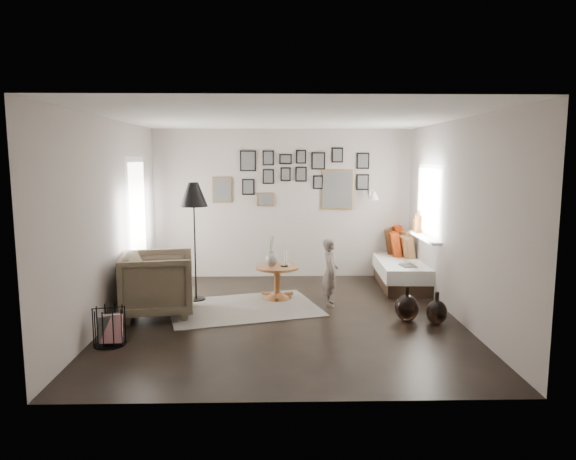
{
  "coord_description": "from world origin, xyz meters",
  "views": [
    {
      "loc": [
        -0.11,
        -6.59,
        2.09
      ],
      "look_at": [
        0.05,
        0.5,
        1.1
      ],
      "focal_mm": 32.0,
      "sensor_mm": 36.0,
      "label": 1
    }
  ],
  "objects_px": {
    "vase": "(272,257)",
    "demijohn_large": "(407,308)",
    "floor_lamp": "(194,199)",
    "child": "(330,272)",
    "daybed": "(401,266)",
    "magazine_basket": "(109,327)",
    "pedestal_table": "(277,284)",
    "demijohn_small": "(437,312)",
    "armchair": "(158,284)"
  },
  "relations": [
    {
      "from": "magazine_basket",
      "to": "demijohn_large",
      "type": "bearing_deg",
      "value": 12.16
    },
    {
      "from": "magazine_basket",
      "to": "demijohn_large",
      "type": "relative_size",
      "value": 0.94
    },
    {
      "from": "floor_lamp",
      "to": "child",
      "type": "distance_m",
      "value": 2.23
    },
    {
      "from": "armchair",
      "to": "demijohn_small",
      "type": "distance_m",
      "value": 3.66
    },
    {
      "from": "pedestal_table",
      "to": "demijohn_large",
      "type": "xyz_separation_m",
      "value": [
        1.67,
        -1.1,
        -0.05
      ]
    },
    {
      "from": "pedestal_table",
      "to": "magazine_basket",
      "type": "bearing_deg",
      "value": -135.39
    },
    {
      "from": "demijohn_large",
      "to": "demijohn_small",
      "type": "xyz_separation_m",
      "value": [
        0.35,
        -0.12,
        -0.02
      ]
    },
    {
      "from": "pedestal_table",
      "to": "armchair",
      "type": "distance_m",
      "value": 1.77
    },
    {
      "from": "pedestal_table",
      "to": "daybed",
      "type": "xyz_separation_m",
      "value": [
        2.09,
        0.96,
        0.06
      ]
    },
    {
      "from": "daybed",
      "to": "floor_lamp",
      "type": "relative_size",
      "value": 1.12
    },
    {
      "from": "pedestal_table",
      "to": "daybed",
      "type": "relative_size",
      "value": 0.32
    },
    {
      "from": "vase",
      "to": "demijohn_large",
      "type": "distance_m",
      "value": 2.13
    },
    {
      "from": "pedestal_table",
      "to": "demijohn_small",
      "type": "bearing_deg",
      "value": -31.07
    },
    {
      "from": "pedestal_table",
      "to": "demijohn_large",
      "type": "distance_m",
      "value": 2.0
    },
    {
      "from": "pedestal_table",
      "to": "vase",
      "type": "bearing_deg",
      "value": 165.96
    },
    {
      "from": "vase",
      "to": "daybed",
      "type": "relative_size",
      "value": 0.23
    },
    {
      "from": "daybed",
      "to": "demijohn_small",
      "type": "height_order",
      "value": "daybed"
    },
    {
      "from": "floor_lamp",
      "to": "demijohn_small",
      "type": "xyz_separation_m",
      "value": [
        3.23,
        -1.18,
        -1.35
      ]
    },
    {
      "from": "child",
      "to": "vase",
      "type": "bearing_deg",
      "value": 65.33
    },
    {
      "from": "demijohn_small",
      "to": "daybed",
      "type": "bearing_deg",
      "value": 88.24
    },
    {
      "from": "vase",
      "to": "floor_lamp",
      "type": "height_order",
      "value": "floor_lamp"
    },
    {
      "from": "magazine_basket",
      "to": "demijohn_large",
      "type": "xyz_separation_m",
      "value": [
        3.57,
        0.77,
        -0.03
      ]
    },
    {
      "from": "demijohn_small",
      "to": "pedestal_table",
      "type": "bearing_deg",
      "value": 148.93
    },
    {
      "from": "child",
      "to": "pedestal_table",
      "type": "bearing_deg",
      "value": 64.38
    },
    {
      "from": "armchair",
      "to": "floor_lamp",
      "type": "relative_size",
      "value": 0.54
    },
    {
      "from": "vase",
      "to": "demijohn_large",
      "type": "xyz_separation_m",
      "value": [
        1.75,
        -1.12,
        -0.46
      ]
    },
    {
      "from": "child",
      "to": "daybed",
      "type": "bearing_deg",
      "value": -46.72
    },
    {
      "from": "armchair",
      "to": "floor_lamp",
      "type": "distance_m",
      "value": 1.35
    },
    {
      "from": "vase",
      "to": "child",
      "type": "distance_m",
      "value": 0.92
    },
    {
      "from": "magazine_basket",
      "to": "armchair",
      "type": "bearing_deg",
      "value": 75.11
    },
    {
      "from": "armchair",
      "to": "demijohn_small",
      "type": "bearing_deg",
      "value": -107.14
    },
    {
      "from": "daybed",
      "to": "demijohn_large",
      "type": "height_order",
      "value": "daybed"
    },
    {
      "from": "magazine_basket",
      "to": "child",
      "type": "height_order",
      "value": "child"
    },
    {
      "from": "daybed",
      "to": "armchair",
      "type": "height_order",
      "value": "daybed"
    },
    {
      "from": "armchair",
      "to": "child",
      "type": "bearing_deg",
      "value": -90.01
    },
    {
      "from": "child",
      "to": "armchair",
      "type": "bearing_deg",
      "value": 98.7
    },
    {
      "from": "pedestal_table",
      "to": "demijohn_small",
      "type": "xyz_separation_m",
      "value": [
        2.02,
        -1.22,
        -0.07
      ]
    },
    {
      "from": "demijohn_small",
      "to": "child",
      "type": "relative_size",
      "value": 0.43
    },
    {
      "from": "daybed",
      "to": "floor_lamp",
      "type": "xyz_separation_m",
      "value": [
        -3.3,
        -1.0,
        1.22
      ]
    },
    {
      "from": "daybed",
      "to": "floor_lamp",
      "type": "distance_m",
      "value": 3.65
    },
    {
      "from": "armchair",
      "to": "magazine_basket",
      "type": "bearing_deg",
      "value": 155.42
    },
    {
      "from": "pedestal_table",
      "to": "vase",
      "type": "relative_size",
      "value": 1.4
    },
    {
      "from": "floor_lamp",
      "to": "demijohn_large",
      "type": "relative_size",
      "value": 3.81
    },
    {
      "from": "daybed",
      "to": "magazine_basket",
      "type": "distance_m",
      "value": 4.89
    },
    {
      "from": "floor_lamp",
      "to": "magazine_basket",
      "type": "distance_m",
      "value": 2.34
    },
    {
      "from": "floor_lamp",
      "to": "magazine_basket",
      "type": "relative_size",
      "value": 4.06
    },
    {
      "from": "daybed",
      "to": "demijohn_large",
      "type": "relative_size",
      "value": 4.28
    },
    {
      "from": "vase",
      "to": "armchair",
      "type": "relative_size",
      "value": 0.48
    },
    {
      "from": "child",
      "to": "demijohn_small",
      "type": "bearing_deg",
      "value": -125.53
    },
    {
      "from": "daybed",
      "to": "demijohn_large",
      "type": "xyz_separation_m",
      "value": [
        -0.42,
        -2.06,
        -0.11
      ]
    }
  ]
}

